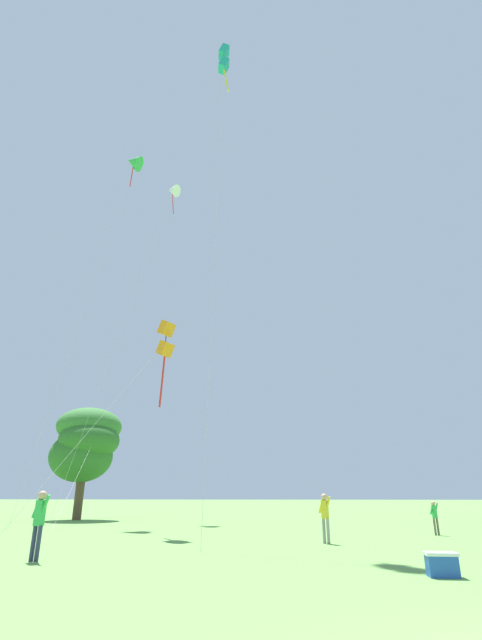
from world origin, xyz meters
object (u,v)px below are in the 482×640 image
at_px(kite_red_high, 103,425).
at_px(kite_orange_box, 165,341).
at_px(person_in_blue_jacket, 325,513).
at_px(person_child_small, 435,515).
at_px(person_in_red_shirt, 39,518).
at_px(kite_green_small, 134,162).
at_px(kite_white_distant, 173,191).
at_px(picnic_cooler, 442,564).
at_px(tree_right_cluster, 86,442).
at_px(kite_teal_box, 224,61).

distance_m(kite_red_high, kite_orange_box, 15.02).
distance_m(kite_orange_box, person_in_blue_jacket, 10.54).
distance_m(person_child_small, person_in_red_shirt, 15.06).
bearing_deg(person_in_blue_jacket, kite_green_small, 132.80).
distance_m(kite_white_distant, person_in_red_shirt, 37.59).
height_order(person_in_blue_jacket, picnic_cooler, person_in_blue_jacket).
xyz_separation_m(kite_green_small, picnic_cooler, (15.78, -21.71, -28.69)).
distance_m(person_child_small, tree_right_cluster, 22.80).
height_order(kite_white_distant, person_in_blue_jacket, kite_white_distant).
relative_size(person_child_small, picnic_cooler, 2.12).
height_order(person_child_small, person_in_red_shirt, person_in_red_shirt).
bearing_deg(kite_green_small, person_child_small, -30.93).
bearing_deg(kite_orange_box, kite_white_distant, 106.43).
bearing_deg(picnic_cooler, person_child_small, 75.18).
bearing_deg(kite_red_high, kite_teal_box, -46.69).
distance_m(kite_teal_box, person_in_blue_jacket, 28.10).
relative_size(kite_orange_box, tree_right_cluster, 1.27).
height_order(kite_green_small, kite_teal_box, kite_green_small).
height_order(person_child_small, picnic_cooler, person_child_small).
relative_size(kite_green_small, person_in_blue_jacket, 19.28).
distance_m(kite_white_distant, kite_orange_box, 26.67).
bearing_deg(person_in_blue_jacket, kite_white_distant, 120.71).
bearing_deg(person_child_small, tree_right_cluster, 151.82).
height_order(kite_red_high, person_in_blue_jacket, kite_red_high).
distance_m(kite_green_small, kite_white_distant, 5.00).
bearing_deg(kite_teal_box, kite_orange_box, -139.66).
distance_m(person_in_red_shirt, person_in_blue_jacket, 9.00).
bearing_deg(person_in_red_shirt, person_child_small, 37.75).
xyz_separation_m(kite_teal_box, person_in_blue_jacket, (4.53, -5.17, -27.24)).
distance_m(kite_green_small, person_in_red_shirt, 35.22).
height_order(kite_teal_box, kite_red_high, kite_teal_box).
relative_size(kite_white_distant, person_in_blue_jacket, 19.22).
distance_m(kite_white_distant, tree_right_cluster, 24.78).
relative_size(kite_white_distant, person_child_small, 23.34).
distance_m(kite_green_small, kite_teal_box, 13.72).
relative_size(kite_green_small, picnic_cooler, 49.72).
height_order(kite_green_small, kite_red_high, kite_green_small).
height_order(person_in_red_shirt, person_in_blue_jacket, person_in_red_shirt).
xyz_separation_m(person_child_small, picnic_cooler, (-2.80, -10.58, -0.54)).
xyz_separation_m(kite_teal_box, person_in_red_shirt, (-2.77, -10.44, -27.21)).
bearing_deg(kite_green_small, tree_right_cluster, -154.93).
bearing_deg(tree_right_cluster, kite_orange_box, -53.45).
xyz_separation_m(kite_white_distant, person_child_small, (16.17, -15.51, -28.17)).
relative_size(kite_teal_box, person_child_small, 23.05).
bearing_deg(kite_orange_box, kite_red_high, 121.86).
bearing_deg(person_in_blue_jacket, tree_right_cluster, 136.17).
distance_m(kite_teal_box, person_child_small, 28.92).
distance_m(kite_white_distant, person_in_blue_jacket, 36.02).
bearing_deg(tree_right_cluster, kite_green_small, 25.07).
bearing_deg(person_child_small, kite_white_distant, 136.19).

